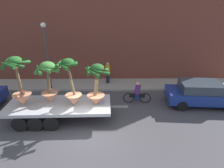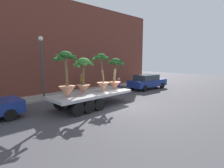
{
  "view_description": "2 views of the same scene",
  "coord_description": "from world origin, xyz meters",
  "px_view_note": "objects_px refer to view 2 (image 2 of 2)",
  "views": [
    {
      "loc": [
        1.11,
        -8.44,
        6.26
      ],
      "look_at": [
        1.23,
        1.66,
        1.98
      ],
      "focal_mm": 31.25,
      "sensor_mm": 36.0,
      "label": 1
    },
    {
      "loc": [
        -8.97,
        -8.34,
        3.29
      ],
      "look_at": [
        1.03,
        2.09,
        1.22
      ],
      "focal_mm": 28.31,
      "sensor_mm": 36.0,
      "label": 2
    }
  ],
  "objects_px": {
    "potted_palm_rear": "(83,75)",
    "parked_car": "(147,81)",
    "cyclist": "(119,87)",
    "potted_palm_front": "(67,77)",
    "flatbed_trailer": "(89,96)",
    "potted_palm_middle": "(115,75)",
    "street_lamp": "(42,59)",
    "potted_palm_extra": "(102,75)",
    "pedestrian_near_gate": "(82,82)"
  },
  "relations": [
    {
      "from": "potted_palm_middle",
      "to": "potted_palm_rear",
      "type": "bearing_deg",
      "value": 172.35
    },
    {
      "from": "flatbed_trailer",
      "to": "potted_palm_extra",
      "type": "bearing_deg",
      "value": -7.69
    },
    {
      "from": "potted_palm_rear",
      "to": "potted_palm_extra",
      "type": "distance_m",
      "value": 1.36
    },
    {
      "from": "potted_palm_rear",
      "to": "potted_palm_extra",
      "type": "height_order",
      "value": "potted_palm_extra"
    },
    {
      "from": "cyclist",
      "to": "street_lamp",
      "type": "relative_size",
      "value": 0.38
    },
    {
      "from": "street_lamp",
      "to": "parked_car",
      "type": "bearing_deg",
      "value": -13.47
    },
    {
      "from": "cyclist",
      "to": "pedestrian_near_gate",
      "type": "height_order",
      "value": "pedestrian_near_gate"
    },
    {
      "from": "parked_car",
      "to": "pedestrian_near_gate",
      "type": "distance_m",
      "value": 7.02
    },
    {
      "from": "potted_palm_front",
      "to": "cyclist",
      "type": "height_order",
      "value": "potted_palm_front"
    },
    {
      "from": "potted_palm_extra",
      "to": "potted_palm_front",
      "type": "bearing_deg",
      "value": 178.79
    },
    {
      "from": "potted_palm_rear",
      "to": "potted_palm_front",
      "type": "relative_size",
      "value": 0.86
    },
    {
      "from": "potted_palm_rear",
      "to": "parked_car",
      "type": "height_order",
      "value": "potted_palm_rear"
    },
    {
      "from": "potted_palm_middle",
      "to": "pedestrian_near_gate",
      "type": "xyz_separation_m",
      "value": [
        0.55,
        5.16,
        -1.06
      ]
    },
    {
      "from": "potted_palm_extra",
      "to": "pedestrian_near_gate",
      "type": "xyz_separation_m",
      "value": [
        1.87,
        5.21,
        -1.15
      ]
    },
    {
      "from": "potted_palm_front",
      "to": "pedestrian_near_gate",
      "type": "relative_size",
      "value": 1.61
    },
    {
      "from": "potted_palm_front",
      "to": "cyclist",
      "type": "relative_size",
      "value": 1.5
    },
    {
      "from": "cyclist",
      "to": "street_lamp",
      "type": "distance_m",
      "value": 7.14
    },
    {
      "from": "potted_palm_middle",
      "to": "cyclist",
      "type": "bearing_deg",
      "value": 38.83
    },
    {
      "from": "parked_car",
      "to": "street_lamp",
      "type": "bearing_deg",
      "value": 166.53
    },
    {
      "from": "cyclist",
      "to": "street_lamp",
      "type": "height_order",
      "value": "street_lamp"
    },
    {
      "from": "flatbed_trailer",
      "to": "potted_palm_middle",
      "type": "distance_m",
      "value": 2.76
    },
    {
      "from": "potted_palm_middle",
      "to": "parked_car",
      "type": "relative_size",
      "value": 0.5
    },
    {
      "from": "flatbed_trailer",
      "to": "potted_palm_middle",
      "type": "relative_size",
      "value": 2.89
    },
    {
      "from": "cyclist",
      "to": "parked_car",
      "type": "distance_m",
      "value": 4.15
    },
    {
      "from": "potted_palm_extra",
      "to": "cyclist",
      "type": "xyz_separation_m",
      "value": [
        3.84,
        2.08,
        -1.52
      ]
    },
    {
      "from": "pedestrian_near_gate",
      "to": "street_lamp",
      "type": "relative_size",
      "value": 0.35
    },
    {
      "from": "flatbed_trailer",
      "to": "potted_palm_middle",
      "type": "xyz_separation_m",
      "value": [
        2.41,
        -0.1,
        1.34
      ]
    },
    {
      "from": "potted_palm_front",
      "to": "pedestrian_near_gate",
      "type": "xyz_separation_m",
      "value": [
        4.62,
        5.16,
        -1.15
      ]
    },
    {
      "from": "potted_palm_front",
      "to": "parked_car",
      "type": "bearing_deg",
      "value": 8.96
    },
    {
      "from": "potted_palm_extra",
      "to": "parked_car",
      "type": "height_order",
      "value": "potted_palm_extra"
    },
    {
      "from": "potted_palm_extra",
      "to": "street_lamp",
      "type": "relative_size",
      "value": 0.55
    },
    {
      "from": "potted_palm_middle",
      "to": "street_lamp",
      "type": "height_order",
      "value": "street_lamp"
    },
    {
      "from": "potted_palm_rear",
      "to": "street_lamp",
      "type": "distance_m",
      "value": 4.13
    },
    {
      "from": "potted_palm_front",
      "to": "potted_palm_extra",
      "type": "relative_size",
      "value": 1.04
    },
    {
      "from": "cyclist",
      "to": "street_lamp",
      "type": "bearing_deg",
      "value": 161.04
    },
    {
      "from": "potted_palm_front",
      "to": "parked_car",
      "type": "height_order",
      "value": "potted_palm_front"
    },
    {
      "from": "potted_palm_extra",
      "to": "street_lamp",
      "type": "distance_m",
      "value": 5.02
    },
    {
      "from": "potted_palm_extra",
      "to": "parked_car",
      "type": "relative_size",
      "value": 0.57
    },
    {
      "from": "flatbed_trailer",
      "to": "cyclist",
      "type": "xyz_separation_m",
      "value": [
        4.93,
        1.94,
        -0.09
      ]
    },
    {
      "from": "parked_car",
      "to": "potted_palm_middle",
      "type": "bearing_deg",
      "value": -165.7
    },
    {
      "from": "potted_palm_extra",
      "to": "flatbed_trailer",
      "type": "bearing_deg",
      "value": 172.31
    },
    {
      "from": "potted_palm_rear",
      "to": "cyclist",
      "type": "relative_size",
      "value": 1.29
    },
    {
      "from": "potted_palm_extra",
      "to": "potted_palm_middle",
      "type": "bearing_deg",
      "value": 2.23
    },
    {
      "from": "flatbed_trailer",
      "to": "cyclist",
      "type": "bearing_deg",
      "value": 21.42
    },
    {
      "from": "potted_palm_middle",
      "to": "parked_car",
      "type": "xyz_separation_m",
      "value": [
        6.66,
        1.7,
        -1.27
      ]
    },
    {
      "from": "potted_palm_rear",
      "to": "parked_car",
      "type": "bearing_deg",
      "value": 8.25
    },
    {
      "from": "flatbed_trailer",
      "to": "potted_palm_front",
      "type": "distance_m",
      "value": 2.19
    },
    {
      "from": "potted_palm_extra",
      "to": "street_lamp",
      "type": "xyz_separation_m",
      "value": [
        -2.46,
        4.25,
        1.04
      ]
    },
    {
      "from": "parked_car",
      "to": "street_lamp",
      "type": "distance_m",
      "value": 10.99
    },
    {
      "from": "parked_car",
      "to": "street_lamp",
      "type": "height_order",
      "value": "street_lamp"
    }
  ]
}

